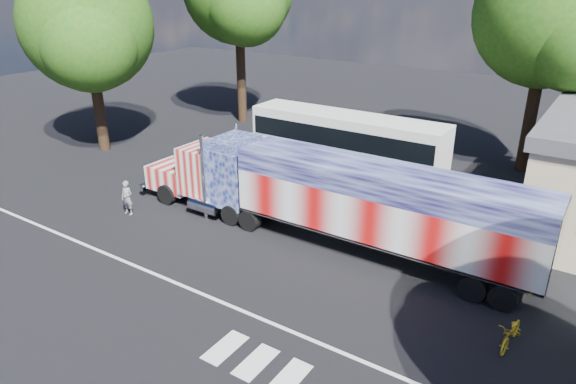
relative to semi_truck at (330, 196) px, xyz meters
The scene contains 8 objects.
ground 4.29m from the semi_truck, 123.07° to the right, with size 100.00×100.00×0.00m, color black.
lane_markings 7.22m from the semi_truck, 92.69° to the right, with size 30.00×2.67×0.01m.
semi_truck is the anchor object (origin of this frame).
coach_bus 8.99m from the semi_truck, 112.94° to the left, with size 11.74×2.73×3.42m.
woman 10.02m from the semi_truck, 162.81° to the right, with size 0.62×0.41×1.71m, color slate.
bicycle 8.82m from the semi_truck, 19.68° to the right, with size 0.61×1.76×0.92m, color gold.
tree_w_a 19.84m from the semi_truck, behind, with size 8.42×8.02×11.99m.
tree_ne_a 16.60m from the semi_truck, 69.33° to the left, with size 8.32×7.93×12.86m.
Camera 1 is at (11.55, -14.47, 10.69)m, focal length 32.00 mm.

